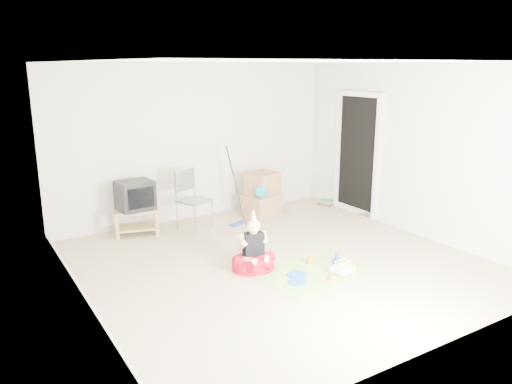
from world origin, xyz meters
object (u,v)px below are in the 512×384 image
tv_stand (137,219)px  cardboard_boxes (262,196)px  seated_woman (253,256)px  crt_tv (135,195)px  birthday_cake (342,270)px  folding_chair (194,200)px

tv_stand → cardboard_boxes: bearing=-5.3°
tv_stand → seated_woman: 2.28m
crt_tv → cardboard_boxes: 2.21m
birthday_cake → tv_stand: bearing=121.5°
crt_tv → folding_chair: folding_chair is taller
cardboard_boxes → seated_woman: (-1.36, -1.92, -0.19)m
crt_tv → cardboard_boxes: size_ratio=0.68×
seated_woman → birthday_cake: (0.90, -0.70, -0.14)m
tv_stand → seated_woman: seated_woman is taller
cardboard_boxes → tv_stand: bearing=174.7°
seated_woman → birthday_cake: seated_woman is taller
crt_tv → tv_stand: bearing=110.6°
crt_tv → seated_woman: (0.83, -2.12, -0.45)m
birthday_cake → seated_woman: bearing=142.4°
cardboard_boxes → crt_tv: bearing=174.7°
seated_woman → birthday_cake: 1.15m
cardboard_boxes → seated_woman: seated_woman is taller
crt_tv → seated_woman: crt_tv is taller
folding_chair → birthday_cake: folding_chair is taller
tv_stand → cardboard_boxes: 2.20m
birthday_cake → crt_tv: bearing=121.5°
tv_stand → birthday_cake: (1.73, -2.82, -0.21)m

